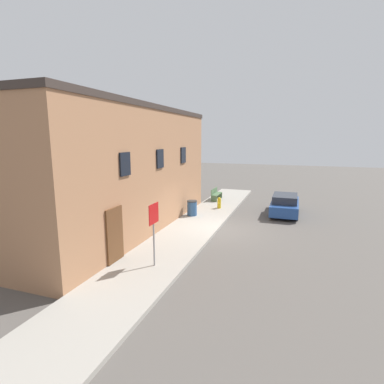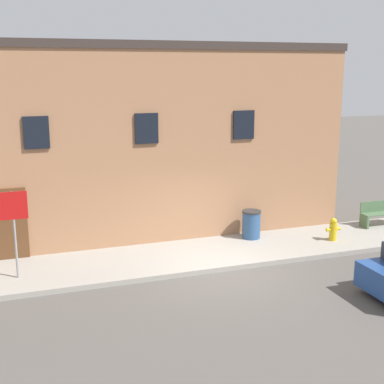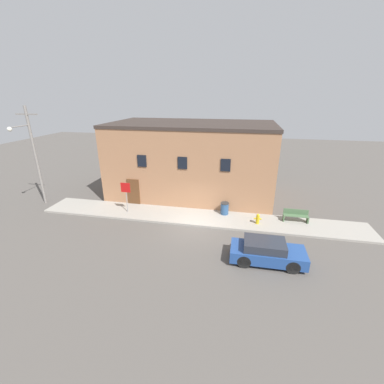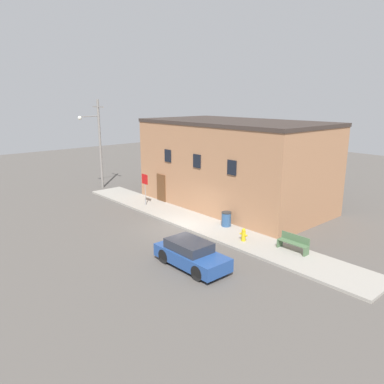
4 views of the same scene
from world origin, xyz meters
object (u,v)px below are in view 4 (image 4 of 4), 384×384
(trash_bin, at_px, (226,219))
(utility_pole, at_px, (98,140))
(bench, at_px, (294,243))
(parked_car, at_px, (191,254))
(fire_hydrant, at_px, (244,235))
(stop_sign, at_px, (145,183))

(trash_bin, distance_m, utility_pole, 15.18)
(bench, relative_size, utility_pole, 0.22)
(parked_car, bearing_deg, fire_hydrant, 94.12)
(stop_sign, bearing_deg, parked_car, -22.90)
(fire_hydrant, height_order, stop_sign, stop_sign)
(fire_hydrant, relative_size, stop_sign, 0.32)
(fire_hydrant, relative_size, trash_bin, 0.81)
(bench, xyz_separation_m, trash_bin, (-4.92, 0.18, 0.03))
(fire_hydrant, relative_size, parked_car, 0.19)
(utility_pole, distance_m, parked_car, 18.29)
(trash_bin, bearing_deg, stop_sign, -171.66)
(fire_hydrant, bearing_deg, trash_bin, 155.13)
(stop_sign, distance_m, trash_bin, 7.33)
(trash_bin, bearing_deg, fire_hydrant, -24.87)
(stop_sign, xyz_separation_m, trash_bin, (7.16, 1.05, -1.17))
(fire_hydrant, xyz_separation_m, bench, (2.59, 0.90, 0.06))
(fire_hydrant, bearing_deg, bench, 19.08)
(bench, bearing_deg, parked_car, -114.66)
(stop_sign, distance_m, parked_car, 10.69)
(fire_hydrant, relative_size, utility_pole, 0.09)
(trash_bin, height_order, utility_pole, utility_pole)
(fire_hydrant, distance_m, stop_sign, 9.58)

